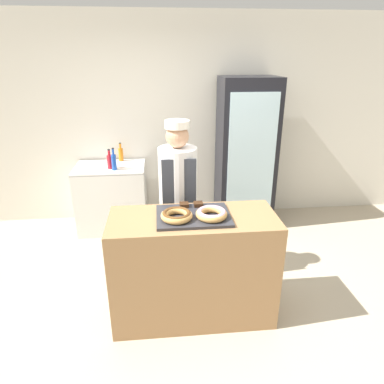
% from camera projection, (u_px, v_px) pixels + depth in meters
% --- Properties ---
extents(ground_plane, '(14.00, 14.00, 0.00)m').
position_uv_depth(ground_plane, '(193.00, 311.00, 3.13)').
color(ground_plane, '#B7A88E').
extents(wall_back, '(8.00, 0.06, 2.70)m').
position_uv_depth(wall_back, '(177.00, 121.00, 4.59)').
color(wall_back, silver).
rests_on(wall_back, ground_plane).
extents(display_counter, '(1.38, 0.58, 0.96)m').
position_uv_depth(display_counter, '(193.00, 267.00, 2.95)').
color(display_counter, '#997047').
rests_on(display_counter, ground_plane).
extents(serving_tray, '(0.59, 0.44, 0.02)m').
position_uv_depth(serving_tray, '(193.00, 216.00, 2.76)').
color(serving_tray, '#2D2D33').
rests_on(serving_tray, display_counter).
extents(donut_chocolate_glaze, '(0.25, 0.25, 0.06)m').
position_uv_depth(donut_chocolate_glaze, '(177.00, 215.00, 2.67)').
color(donut_chocolate_glaze, tan).
rests_on(donut_chocolate_glaze, serving_tray).
extents(donut_light_glaze, '(0.25, 0.25, 0.06)m').
position_uv_depth(donut_light_glaze, '(211.00, 213.00, 2.70)').
color(donut_light_glaze, tan).
rests_on(donut_light_glaze, serving_tray).
extents(brownie_back_left, '(0.08, 0.08, 0.03)m').
position_uv_depth(brownie_back_left, '(184.00, 205.00, 2.90)').
color(brownie_back_left, '#382111').
rests_on(brownie_back_left, serving_tray).
extents(brownie_back_right, '(0.08, 0.08, 0.03)m').
position_uv_depth(brownie_back_right, '(198.00, 204.00, 2.91)').
color(brownie_back_right, '#382111').
rests_on(brownie_back_right, serving_tray).
extents(baker_person, '(0.37, 0.37, 1.64)m').
position_uv_depth(baker_person, '(178.00, 200.00, 3.33)').
color(baker_person, '#4C4C51').
rests_on(baker_person, ground_plane).
extents(beverage_fridge, '(0.71, 0.58, 1.94)m').
position_uv_depth(beverage_fridge, '(246.00, 154.00, 4.46)').
color(beverage_fridge, black).
rests_on(beverage_fridge, ground_plane).
extents(chest_freezer, '(0.88, 0.61, 0.86)m').
position_uv_depth(chest_freezer, '(112.00, 197.00, 4.51)').
color(chest_freezer, white).
rests_on(chest_freezer, ground_plane).
extents(bottle_orange, '(0.06, 0.06, 0.25)m').
position_uv_depth(bottle_orange, '(121.00, 154.00, 4.55)').
color(bottle_orange, orange).
rests_on(bottle_orange, chest_freezer).
extents(bottle_blue, '(0.06, 0.06, 0.28)m').
position_uv_depth(bottle_blue, '(114.00, 161.00, 4.18)').
color(bottle_blue, '#1E4CB2').
rests_on(bottle_blue, chest_freezer).
extents(bottle_red, '(0.07, 0.07, 0.25)m').
position_uv_depth(bottle_red, '(110.00, 161.00, 4.24)').
color(bottle_red, red).
rests_on(bottle_red, chest_freezer).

